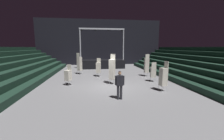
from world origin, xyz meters
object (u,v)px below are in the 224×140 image
(chair_stack_front_left, at_px, (98,67))
(chair_stack_front_right, at_px, (147,65))
(chair_stack_mid_right, at_px, (68,75))
(chair_stack_rear_left, at_px, (112,69))
(man_with_tie, at_px, (120,83))
(stage_riser, at_px, (102,63))
(chair_stack_mid_left, at_px, (79,64))
(chair_stack_rear_right, at_px, (163,76))
(chair_stack_mid_centre, at_px, (153,72))

(chair_stack_front_left, distance_m, chair_stack_front_right, 5.19)
(chair_stack_mid_right, bearing_deg, chair_stack_rear_left, -150.29)
(man_with_tie, height_order, chair_stack_front_right, chair_stack_front_right)
(man_with_tie, relative_size, chair_stack_mid_right, 1.01)
(man_with_tie, height_order, chair_stack_front_left, chair_stack_front_left)
(stage_riser, distance_m, chair_stack_mid_right, 10.32)
(chair_stack_mid_right, height_order, chair_stack_rear_left, chair_stack_rear_left)
(chair_stack_mid_left, bearing_deg, chair_stack_rear_right, -11.22)
(chair_stack_mid_left, distance_m, chair_stack_mid_centre, 8.39)
(chair_stack_front_left, height_order, chair_stack_mid_right, chair_stack_front_left)
(stage_riser, bearing_deg, chair_stack_front_left, -96.87)
(chair_stack_front_left, xyz_separation_m, chair_stack_mid_right, (-2.60, -3.30, -0.13))
(chair_stack_rear_right, bearing_deg, chair_stack_mid_right, 61.53)
(man_with_tie, xyz_separation_m, chair_stack_mid_right, (-3.59, 3.75, -0.12))
(chair_stack_front_right, distance_m, chair_stack_mid_left, 7.61)
(chair_stack_front_right, xyz_separation_m, chair_stack_rear_right, (-0.79, -5.30, -0.13))
(chair_stack_mid_left, bearing_deg, chair_stack_rear_left, -20.05)
(chair_stack_mid_centre, bearing_deg, chair_stack_mid_left, 155.96)
(chair_stack_front_right, relative_size, chair_stack_rear_left, 0.93)
(chair_stack_front_right, bearing_deg, chair_stack_mid_right, -155.54)
(chair_stack_mid_left, relative_size, chair_stack_rear_right, 1.16)
(stage_riser, distance_m, man_with_tie, 13.51)
(chair_stack_front_left, relative_size, chair_stack_mid_left, 0.79)
(chair_stack_mid_left, distance_m, chair_stack_mid_right, 5.02)
(man_with_tie, bearing_deg, chair_stack_front_left, -77.99)
(chair_stack_rear_left, relative_size, chair_stack_rear_right, 1.20)
(stage_riser, height_order, chair_stack_mid_centre, stage_riser)
(chair_stack_front_left, distance_m, chair_stack_mid_right, 4.20)
(chair_stack_front_right, height_order, chair_stack_mid_left, chair_stack_mid_left)
(chair_stack_rear_left, bearing_deg, man_with_tie, 117.26)
(man_with_tie, bearing_deg, chair_stack_rear_right, -155.71)
(stage_riser, relative_size, chair_stack_mid_left, 2.68)
(man_with_tie, height_order, chair_stack_rear_left, chair_stack_rear_left)
(stage_riser, distance_m, chair_stack_mid_centre, 10.27)
(stage_riser, bearing_deg, chair_stack_mid_centre, -66.68)
(man_with_tie, xyz_separation_m, chair_stack_mid_left, (-3.12, 8.73, 0.25))
(man_with_tie, distance_m, chair_stack_rear_right, 3.60)
(man_with_tie, relative_size, chair_stack_front_right, 0.73)
(stage_riser, xyz_separation_m, chair_stack_rear_left, (0.25, -9.80, 0.56))
(chair_stack_mid_centre, relative_size, chair_stack_rear_left, 0.70)
(stage_riser, height_order, chair_stack_mid_right, stage_riser)
(chair_stack_front_right, relative_size, chair_stack_mid_right, 1.40)
(chair_stack_front_right, relative_size, chair_stack_rear_right, 1.12)
(chair_stack_front_left, xyz_separation_m, chair_stack_front_right, (5.16, -0.51, 0.21))
(chair_stack_mid_right, height_order, chair_stack_rear_right, chair_stack_rear_right)
(chair_stack_front_right, relative_size, chair_stack_mid_left, 0.97)
(stage_riser, relative_size, chair_stack_rear_left, 2.59)
(stage_riser, bearing_deg, chair_stack_front_right, -57.81)
(chair_stack_mid_left, distance_m, chair_stack_rear_left, 5.94)
(chair_stack_front_left, xyz_separation_m, chair_stack_rear_right, (4.37, -5.80, 0.08))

